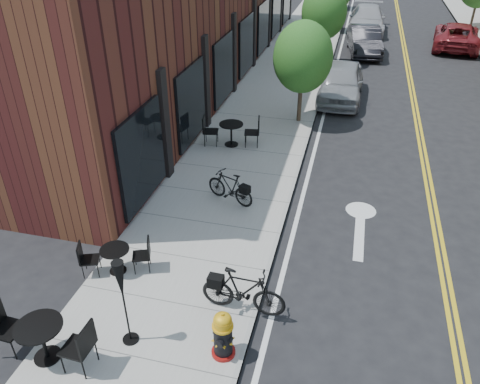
% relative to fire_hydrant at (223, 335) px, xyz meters
% --- Properties ---
extents(ground, '(120.00, 120.00, 0.00)m').
position_rel_fire_hydrant_xyz_m(ground, '(0.40, 2.51, -0.62)').
color(ground, black).
rests_on(ground, ground).
extents(sidewalk_near, '(4.00, 70.00, 0.12)m').
position_rel_fire_hydrant_xyz_m(sidewalk_near, '(-1.60, 12.51, -0.56)').
color(sidewalk_near, '#9E9B93').
rests_on(sidewalk_near, ground).
extents(building_near, '(5.00, 28.00, 7.00)m').
position_rel_fire_hydrant_xyz_m(building_near, '(-6.10, 16.51, 2.88)').
color(building_near, '#421615').
rests_on(building_near, ground).
extents(tree_near_a, '(2.20, 2.20, 3.81)m').
position_rel_fire_hydrant_xyz_m(tree_near_a, '(-0.20, 11.51, 1.98)').
color(tree_near_a, '#382B1E').
rests_on(tree_near_a, sidewalk_near).
extents(tree_near_b, '(2.30, 2.30, 3.98)m').
position_rel_fire_hydrant_xyz_m(tree_near_b, '(-0.20, 19.51, 2.10)').
color(tree_near_b, '#382B1E').
rests_on(tree_near_b, sidewalk_near).
extents(fire_hydrant, '(0.59, 0.59, 1.06)m').
position_rel_fire_hydrant_xyz_m(fire_hydrant, '(0.00, 0.00, 0.00)').
color(fire_hydrant, maroon).
rests_on(fire_hydrant, sidewalk_near).
extents(bicycle_left, '(1.61, 1.00, 0.94)m').
position_rel_fire_hydrant_xyz_m(bicycle_left, '(-1.27, 5.19, -0.03)').
color(bicycle_left, black).
rests_on(bicycle_left, sidewalk_near).
extents(bicycle_right, '(1.80, 0.56, 1.07)m').
position_rel_fire_hydrant_xyz_m(bicycle_right, '(0.10, 1.16, 0.04)').
color(bicycle_right, black).
rests_on(bicycle_right, sidewalk_near).
extents(bistro_set_a, '(2.01, 0.90, 1.08)m').
position_rel_fire_hydrant_xyz_m(bistro_set_a, '(-3.20, -0.90, 0.04)').
color(bistro_set_a, black).
rests_on(bistro_set_a, sidewalk_near).
extents(bistro_set_b, '(1.58, 0.93, 0.84)m').
position_rel_fire_hydrant_xyz_m(bistro_set_b, '(-3.02, 1.65, -0.08)').
color(bistro_set_b, black).
rests_on(bistro_set_b, sidewalk_near).
extents(bistro_set_c, '(1.98, 0.98, 1.05)m').
position_rel_fire_hydrant_xyz_m(bistro_set_c, '(-2.20, 8.75, 0.03)').
color(bistro_set_c, black).
rests_on(bistro_set_c, sidewalk_near).
extents(patio_umbrella, '(0.32, 0.32, 1.97)m').
position_rel_fire_hydrant_xyz_m(patio_umbrella, '(-1.85, -0.14, 0.91)').
color(patio_umbrella, black).
rests_on(patio_umbrella, sidewalk_near).
extents(parked_car_a, '(1.89, 4.57, 1.55)m').
position_rel_fire_hydrant_xyz_m(parked_car_a, '(1.20, 14.64, 0.15)').
color(parked_car_a, '#93969B').
rests_on(parked_car_a, ground).
extents(parked_car_b, '(2.20, 4.76, 1.51)m').
position_rel_fire_hydrant_xyz_m(parked_car_b, '(2.00, 22.40, 0.14)').
color(parked_car_b, black).
rests_on(parked_car_b, ground).
extents(parked_car_c, '(2.31, 5.67, 1.64)m').
position_rel_fire_hydrant_xyz_m(parked_car_c, '(2.00, 27.83, 0.20)').
color(parked_car_c, '#AFAEB3').
rests_on(parked_car_c, ground).
extents(parked_car_far, '(3.10, 5.58, 1.48)m').
position_rel_fire_hydrant_xyz_m(parked_car_far, '(7.28, 24.98, 0.12)').
color(parked_car_far, maroon).
rests_on(parked_car_far, ground).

